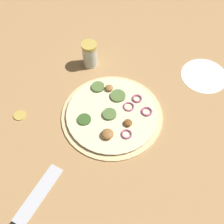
# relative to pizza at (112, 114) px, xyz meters

# --- Properties ---
(ground_plane) EXTENTS (3.00, 3.00, 0.00)m
(ground_plane) POSITION_rel_pizza_xyz_m (-0.00, 0.00, -0.01)
(ground_plane) COLOR tan
(pizza) EXTENTS (0.29, 0.29, 0.03)m
(pizza) POSITION_rel_pizza_xyz_m (0.00, 0.00, 0.00)
(pizza) COLOR beige
(pizza) RESTS_ON ground_plane
(spice_jar) EXTENTS (0.05, 0.05, 0.09)m
(spice_jar) POSITION_rel_pizza_xyz_m (0.20, -0.07, 0.04)
(spice_jar) COLOR silver
(spice_jar) RESTS_ON ground_plane
(loose_cap) EXTENTS (0.04, 0.04, 0.01)m
(loose_cap) POSITION_rel_pizza_xyz_m (0.17, 0.21, -0.00)
(loose_cap) COLOR gold
(loose_cap) RESTS_ON ground_plane
(flour_patch) EXTENTS (0.15, 0.15, 0.00)m
(flour_patch) POSITION_rel_pizza_xyz_m (-0.07, -0.32, -0.01)
(flour_patch) COLOR white
(flour_patch) RESTS_ON ground_plane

